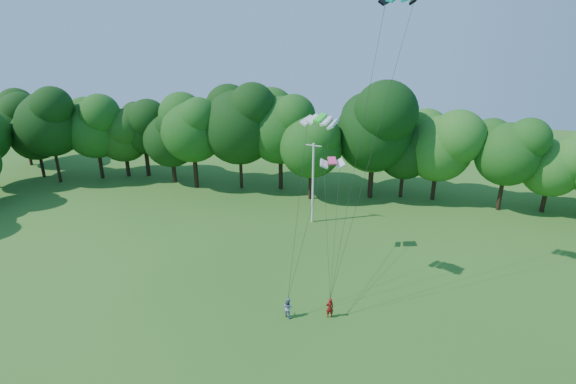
# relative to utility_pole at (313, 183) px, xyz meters

# --- Properties ---
(utility_pole) EXTENTS (1.68, 0.48, 8.53)m
(utility_pole) POSITION_rel_utility_pole_xyz_m (0.00, 0.00, 0.00)
(utility_pole) COLOR silver
(utility_pole) RESTS_ON ground
(kite_flyer_left) EXTENTS (0.66, 0.56, 1.55)m
(kite_flyer_left) POSITION_rel_utility_pole_xyz_m (3.89, -15.83, -3.60)
(kite_flyer_left) COLOR maroon
(kite_flyer_left) RESTS_ON ground
(kite_flyer_right) EXTENTS (0.95, 0.89, 1.55)m
(kite_flyer_right) POSITION_rel_utility_pole_xyz_m (0.97, -16.43, -3.60)
(kite_flyer_right) COLOR #8B98C0
(kite_flyer_right) RESTS_ON ground
(kite_green) EXTENTS (2.82, 2.06, 0.51)m
(kite_green) POSITION_rel_utility_pole_xyz_m (2.28, -11.88, 9.18)
(kite_green) COLOR #21E030
(kite_green) RESTS_ON ground
(kite_pink) EXTENTS (2.27, 1.57, 0.50)m
(kite_pink) POSITION_rel_utility_pole_xyz_m (2.62, -6.42, 4.44)
(kite_pink) COLOR #F44378
(kite_pink) RESTS_ON ground
(tree_back_west) EXTENTS (7.69, 7.69, 11.18)m
(tree_back_west) POSITION_rel_utility_pole_xyz_m (-26.95, 9.37, 2.61)
(tree_back_west) COLOR #332214
(tree_back_west) RESTS_ON ground
(tree_back_center) EXTENTS (9.60, 9.60, 13.97)m
(tree_back_center) POSITION_rel_utility_pole_xyz_m (5.65, 8.43, 4.35)
(tree_back_center) COLOR #342214
(tree_back_center) RESTS_ON ground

